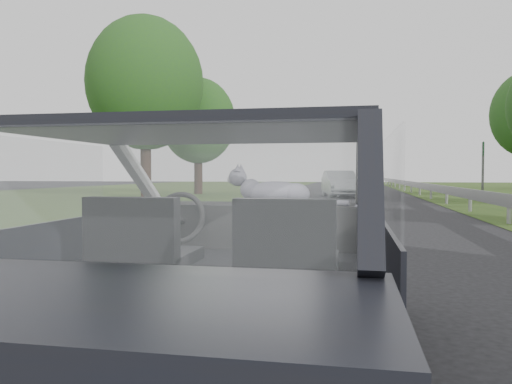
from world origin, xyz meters
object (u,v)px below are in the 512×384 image
at_px(subject_car, 225,257).
at_px(other_car, 340,184).
at_px(cat, 276,191).
at_px(highway_sign, 483,171).

xyz_separation_m(subject_car, other_car, (0.09, 23.58, -0.04)).
relative_size(subject_car, cat, 6.48).
bearing_deg(subject_car, cat, 70.78).
relative_size(other_car, highway_sign, 1.57).
distance_m(cat, highway_sign, 21.93).
relative_size(cat, highway_sign, 0.23).
distance_m(subject_car, other_car, 23.58).
bearing_deg(subject_car, other_car, 89.78).
relative_size(subject_car, highway_sign, 1.51).
xyz_separation_m(cat, other_car, (-0.12, 22.99, -0.41)).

